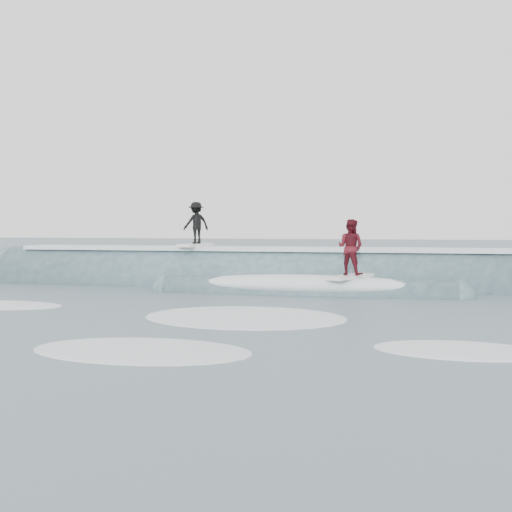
# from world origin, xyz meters

# --- Properties ---
(ground) EXTENTS (160.00, 160.00, 0.00)m
(ground) POSITION_xyz_m (0.00, 0.00, 0.00)
(ground) COLOR #3F545D
(ground) RESTS_ON ground
(breaking_wave) EXTENTS (22.06, 4.08, 2.60)m
(breaking_wave) POSITION_xyz_m (0.19, 5.92, 0.04)
(breaking_wave) COLOR #355059
(breaking_wave) RESTS_ON ground
(surfer_black) EXTENTS (1.08, 2.06, 1.60)m
(surfer_black) POSITION_xyz_m (-2.42, 6.16, 2.13)
(surfer_black) COLOR silver
(surfer_black) RESTS_ON ground
(surfer_red) EXTENTS (1.42, 2.02, 1.79)m
(surfer_red) POSITION_xyz_m (3.19, 3.96, 1.37)
(surfer_red) COLOR silver
(surfer_red) RESTS_ON ground
(whitewater) EXTENTS (14.26, 6.59, 0.10)m
(whitewater) POSITION_xyz_m (-0.28, -1.79, 0.00)
(whitewater) COLOR white
(whitewater) RESTS_ON ground
(far_swells) EXTENTS (40.01, 8.65, 0.80)m
(far_swells) POSITION_xyz_m (-0.34, 17.65, 0.00)
(far_swells) COLOR #355059
(far_swells) RESTS_ON ground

